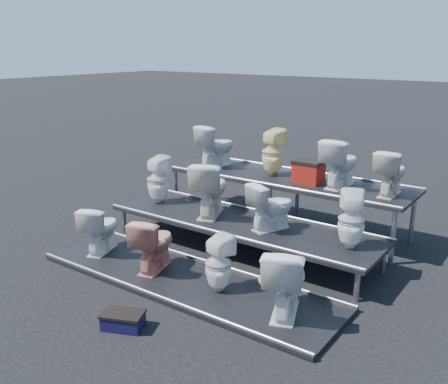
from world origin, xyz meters
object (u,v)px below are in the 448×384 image
Objects in this scene: toilet_0 at (101,228)px; toilet_6 at (272,206)px; toilet_1 at (154,243)px; toilet_3 at (285,279)px; toilet_11 at (391,172)px; toilet_10 at (340,162)px; step_stool at (123,321)px; toilet_8 at (216,146)px; toilet_7 at (351,220)px; toilet_5 at (210,188)px; toilet_9 at (273,152)px; toilet_4 at (158,180)px; red_crate at (308,173)px; toilet_2 at (218,263)px.

toilet_6 is (2.09, 1.30, 0.39)m from toilet_0.
toilet_3 is at bearing 164.93° from toilet_1.
toilet_10 is at bearing -1.20° from toilet_11.
toilet_10 is at bearing 54.93° from step_stool.
toilet_7 is at bearing 168.00° from toilet_8.
toilet_5 is 1.25× the size of toilet_11.
toilet_3 reaches higher than toilet_0.
toilet_0 is 0.89× the size of toilet_9.
toilet_1 is 1.76m from toilet_4.
toilet_6 is (2.15, 0.00, -0.05)m from toilet_4.
toilet_3 is 2.71m from toilet_11.
toilet_3 is 1.64m from toilet_6.
toilet_10 is 1.75× the size of red_crate.
red_crate is at bearing 11.38° from toilet_10.
toilet_0 is 3.04m from toilet_3.
toilet_11 is at bearing 44.38° from step_stool.
toilet_6 is 1.57× the size of red_crate.
toilet_9 is at bearing -169.16° from toilet_8.
toilet_2 is 0.96× the size of toilet_8.
toilet_11 reaches higher than toilet_7.
toilet_11 is (2.26, 2.60, 0.77)m from toilet_1.
toilet_1 is 2.78m from red_crate.
toilet_3 is 1.09× the size of toilet_8.
toilet_4 reaches higher than red_crate.
toilet_6 is 1.24m from red_crate.
toilet_1 is 0.97× the size of toilet_10.
red_crate is at bearing 62.02° from step_stool.
toilet_0 is 3.04m from toilet_9.
toilet_9 is (1.40, 1.30, 0.40)m from toilet_4.
toilet_2 is 0.84× the size of toilet_5.
toilet_1 is at bearing 96.06° from toilet_9.
toilet_10 is (2.54, 2.60, 0.83)m from toilet_0.
toilet_8 is 2.36m from toilet_10.
toilet_9 reaches higher than toilet_7.
toilet_10 is (1.49, 2.60, 0.81)m from toilet_1.
toilet_2 is at bearing 113.73° from toilet_6.
toilet_9 reaches higher than toilet_11.
toilet_2 is at bearing 64.15° from toilet_11.
toilet_4 is at bearing -22.34° from toilet_2.
toilet_5 is 2.25m from toilet_7.
toilet_9 is (-1.70, 2.60, 0.79)m from toilet_3.
red_crate is at bearing -148.68° from toilet_0.
toilet_5 is at bearing 22.59° from toilet_6.
toilet_9 reaches higher than toilet_10.
red_crate is (-1.21, 1.22, 0.18)m from toilet_7.
toilet_11 is (0.77, 0.00, -0.04)m from toilet_10.
toilet_7 is at bearing 121.69° from toilet_10.
toilet_1 is 1.03× the size of toilet_2.
toilet_5 is at bearing 133.67° from toilet_8.
toilet_2 is 1.36m from toilet_6.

